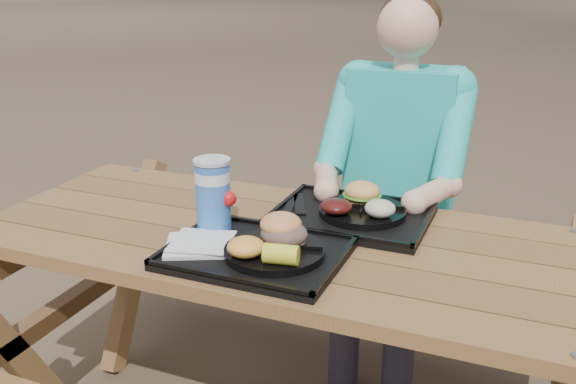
% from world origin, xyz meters
% --- Properties ---
extents(picnic_table, '(1.80, 1.49, 0.75)m').
position_xyz_m(picnic_table, '(0.00, 0.00, 0.38)').
color(picnic_table, '#999999').
rests_on(picnic_table, ground).
extents(tray_near, '(0.45, 0.35, 0.02)m').
position_xyz_m(tray_near, '(-0.02, -0.17, 0.76)').
color(tray_near, black).
rests_on(tray_near, picnic_table).
extents(tray_far, '(0.45, 0.35, 0.02)m').
position_xyz_m(tray_far, '(0.13, 0.18, 0.76)').
color(tray_far, black).
rests_on(tray_far, picnic_table).
extents(plate_near, '(0.26, 0.26, 0.02)m').
position_xyz_m(plate_near, '(0.03, -0.17, 0.78)').
color(plate_near, black).
rests_on(plate_near, tray_near).
extents(plate_far, '(0.26, 0.26, 0.02)m').
position_xyz_m(plate_far, '(0.16, 0.19, 0.78)').
color(plate_far, black).
rests_on(plate_far, tray_far).
extents(napkin_stack, '(0.21, 0.21, 0.02)m').
position_xyz_m(napkin_stack, '(-0.18, -0.21, 0.78)').
color(napkin_stack, silver).
rests_on(napkin_stack, tray_near).
extents(soda_cup, '(0.10, 0.10, 0.19)m').
position_xyz_m(soda_cup, '(-0.19, -0.08, 0.87)').
color(soda_cup, blue).
rests_on(soda_cup, tray_near).
extents(condiment_bbq, '(0.05, 0.05, 0.03)m').
position_xyz_m(condiment_bbq, '(-0.02, -0.04, 0.79)').
color(condiment_bbq, black).
rests_on(condiment_bbq, tray_near).
extents(condiment_mustard, '(0.05, 0.05, 0.03)m').
position_xyz_m(condiment_mustard, '(0.03, -0.04, 0.79)').
color(condiment_mustard, yellow).
rests_on(condiment_mustard, tray_near).
extents(sandwich, '(0.12, 0.12, 0.12)m').
position_xyz_m(sandwich, '(0.04, -0.13, 0.85)').
color(sandwich, '#DA884D').
rests_on(sandwich, plate_near).
extents(mac_cheese, '(0.09, 0.09, 0.05)m').
position_xyz_m(mac_cheese, '(-0.01, -0.24, 0.81)').
color(mac_cheese, '#F5AE40').
rests_on(mac_cheese, plate_near).
extents(corn_cob, '(0.10, 0.10, 0.05)m').
position_xyz_m(corn_cob, '(0.09, -0.25, 0.81)').
color(corn_cob, yellow).
rests_on(corn_cob, plate_near).
extents(cutlery_far, '(0.10, 0.18, 0.01)m').
position_xyz_m(cutlery_far, '(-0.04, 0.19, 0.77)').
color(cutlery_far, black).
rests_on(cutlery_far, tray_far).
extents(burger, '(0.11, 0.11, 0.10)m').
position_xyz_m(burger, '(0.15, 0.24, 0.84)').
color(burger, '#E5A351').
rests_on(burger, plate_far).
extents(baked_beans, '(0.09, 0.09, 0.04)m').
position_xyz_m(baked_beans, '(0.10, 0.12, 0.81)').
color(baked_beans, '#420F0D').
rests_on(baked_beans, plate_far).
extents(potato_salad, '(0.09, 0.09, 0.05)m').
position_xyz_m(potato_salad, '(0.23, 0.14, 0.81)').
color(potato_salad, beige).
rests_on(potato_salad, plate_far).
extents(diner, '(0.48, 0.84, 1.28)m').
position_xyz_m(diner, '(0.16, 0.69, 0.64)').
color(diner, teal).
rests_on(diner, ground).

